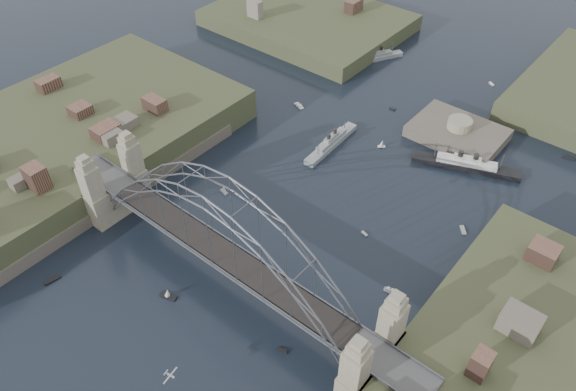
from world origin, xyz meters
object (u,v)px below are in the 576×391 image
at_px(fort_island, 456,139).
at_px(naval_cruiser_near, 331,143).
at_px(ocean_liner, 466,165).
at_px(bridge, 222,239).
at_px(naval_cruiser_far, 378,57).

xyz_separation_m(fort_island, naval_cruiser_near, (-22.28, -22.82, 1.26)).
bearing_deg(fort_island, ocean_liner, -53.60).
distance_m(bridge, naval_cruiser_far, 95.24).
distance_m(bridge, ocean_liner, 64.29).
xyz_separation_m(bridge, ocean_liner, (19.14, 60.31, -11.38)).
height_order(naval_cruiser_near, ocean_liner, ocean_liner).
bearing_deg(bridge, naval_cruiser_near, 102.29).
relative_size(naval_cruiser_near, ocean_liner, 0.81).
relative_size(bridge, naval_cruiser_near, 4.25).
bearing_deg(ocean_liner, naval_cruiser_far, 145.06).
relative_size(bridge, naval_cruiser_far, 5.39).
bearing_deg(naval_cruiser_far, fort_island, -29.76).
bearing_deg(ocean_liner, naval_cruiser_near, -155.94).
xyz_separation_m(bridge, fort_island, (12.00, 70.00, -12.66)).
bearing_deg(fort_island, naval_cruiser_far, 150.24).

